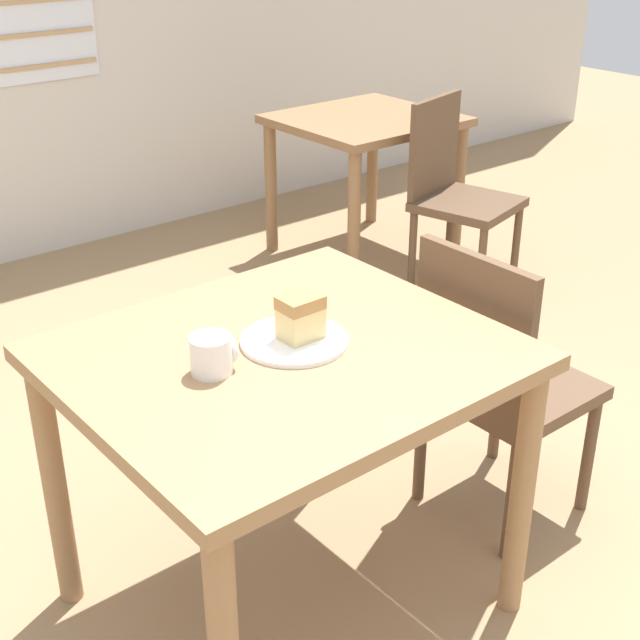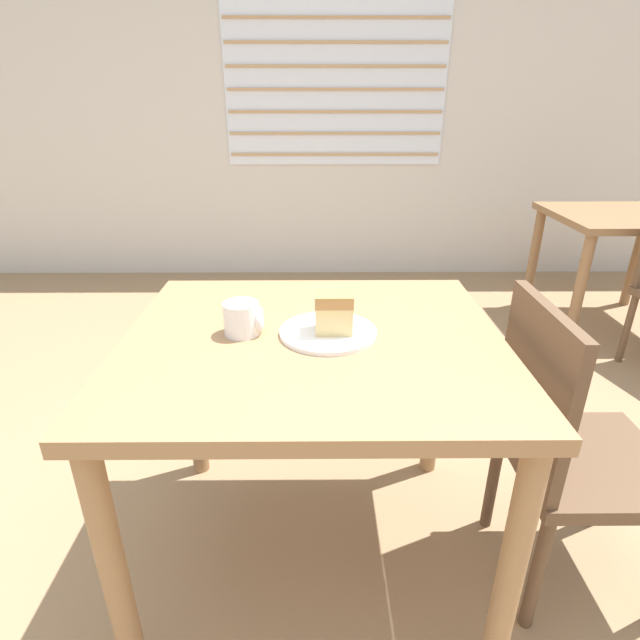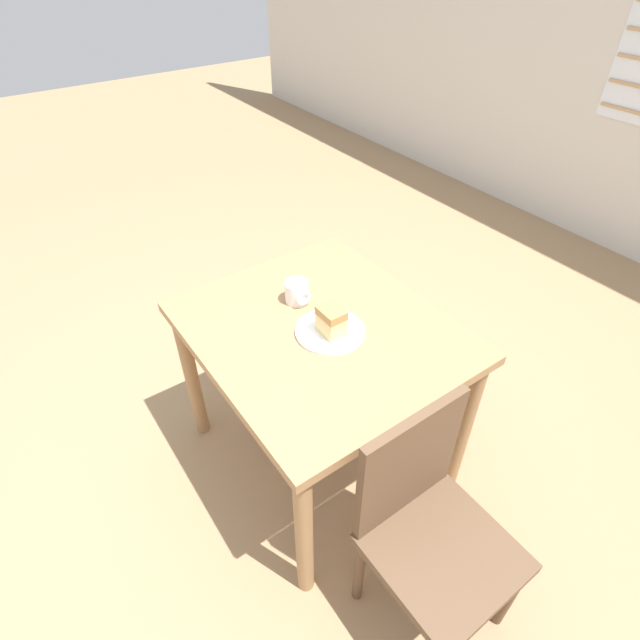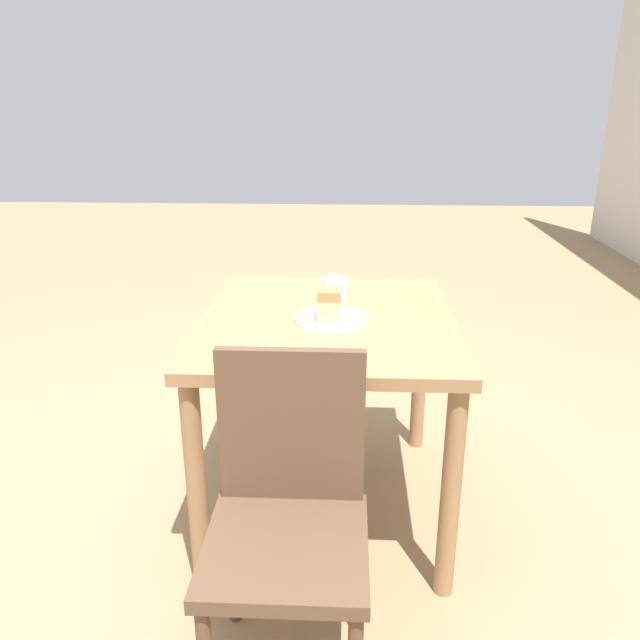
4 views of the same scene
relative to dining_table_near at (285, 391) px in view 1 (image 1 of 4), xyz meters
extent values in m
cube|color=#9E754C|center=(0.00, 0.00, 0.09)|extent=(0.98, 0.86, 0.04)
cylinder|color=#9E754C|center=(0.44, -0.38, -0.29)|extent=(0.06, 0.06, 0.72)
cylinder|color=#9E754C|center=(-0.44, 0.38, -0.29)|extent=(0.06, 0.06, 0.72)
cylinder|color=#9E754C|center=(0.44, 0.38, -0.29)|extent=(0.06, 0.06, 0.72)
cube|color=olive|center=(1.82, 1.74, 0.03)|extent=(0.79, 0.74, 0.04)
cylinder|color=olive|center=(1.47, 1.42, -0.32)|extent=(0.06, 0.06, 0.66)
cylinder|color=olive|center=(2.16, 1.42, -0.32)|extent=(0.06, 0.06, 0.66)
cylinder|color=olive|center=(1.47, 2.06, -0.32)|extent=(0.06, 0.06, 0.66)
cylinder|color=olive|center=(2.16, 2.06, -0.32)|extent=(0.06, 0.06, 0.66)
cube|color=brown|center=(0.76, -0.08, -0.24)|extent=(0.41, 0.41, 0.04)
cylinder|color=brown|center=(0.93, -0.25, -0.45)|extent=(0.04, 0.04, 0.39)
cylinder|color=brown|center=(0.93, 0.10, -0.45)|extent=(0.04, 0.04, 0.39)
cylinder|color=brown|center=(0.58, -0.25, -0.45)|extent=(0.04, 0.04, 0.39)
cylinder|color=brown|center=(0.58, 0.10, -0.45)|extent=(0.04, 0.04, 0.39)
cube|color=brown|center=(0.57, -0.08, 0.00)|extent=(0.03, 0.39, 0.44)
cube|color=brown|center=(1.88, 1.10, -0.24)|extent=(0.50, 0.50, 0.04)
cylinder|color=brown|center=(1.75, 0.89, -0.45)|extent=(0.04, 0.04, 0.39)
cylinder|color=brown|center=(2.09, 0.98, -0.45)|extent=(0.04, 0.04, 0.39)
cylinder|color=brown|center=(1.67, 1.23, -0.45)|extent=(0.04, 0.04, 0.39)
cylinder|color=brown|center=(2.01, 1.32, -0.45)|extent=(0.04, 0.04, 0.39)
cube|color=brown|center=(1.83, 1.29, 0.00)|extent=(0.39, 0.12, 0.44)
cylinder|color=white|center=(0.04, 0.01, 0.11)|extent=(0.25, 0.25, 0.01)
cube|color=#E0C67F|center=(0.05, 0.01, 0.16)|extent=(0.09, 0.07, 0.07)
cube|color=#B27F47|center=(0.05, 0.01, 0.21)|extent=(0.10, 0.08, 0.03)
cylinder|color=white|center=(-0.19, 0.02, 0.15)|extent=(0.09, 0.09, 0.09)
torus|color=white|center=(-0.14, 0.02, 0.15)|extent=(0.02, 0.07, 0.07)
camera|label=1|loc=(-1.08, -1.44, 1.07)|focal=50.00mm
camera|label=2|loc=(0.01, -1.16, 0.68)|focal=28.00mm
camera|label=3|loc=(1.13, -0.81, 1.29)|focal=28.00mm
camera|label=4|loc=(2.02, 0.07, 0.83)|focal=35.00mm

